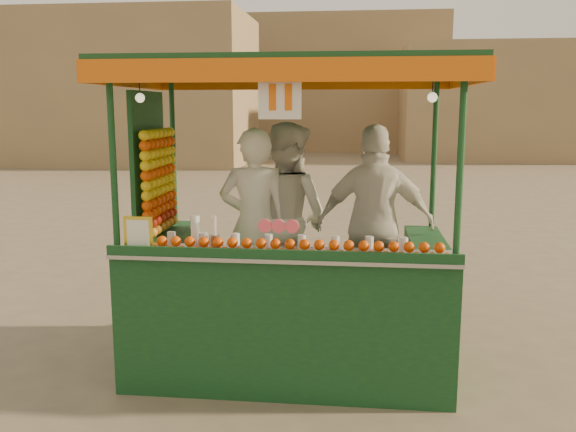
# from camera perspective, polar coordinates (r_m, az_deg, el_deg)

# --- Properties ---
(ground) EXTENTS (90.00, 90.00, 0.00)m
(ground) POSITION_cam_1_polar(r_m,az_deg,el_deg) (5.66, 0.70, -13.78)
(ground) COLOR brown
(ground) RESTS_ON ground
(building_left) EXTENTS (10.00, 6.00, 6.00)m
(building_left) POSITION_cam_1_polar(r_m,az_deg,el_deg) (26.90, -14.53, 11.24)
(building_left) COLOR #957B55
(building_left) RESTS_ON ground
(building_right) EXTENTS (9.00, 6.00, 5.00)m
(building_right) POSITION_cam_1_polar(r_m,az_deg,el_deg) (29.86, 19.31, 9.88)
(building_right) COLOR #957B55
(building_right) RESTS_ON ground
(building_center) EXTENTS (14.00, 7.00, 7.00)m
(building_center) POSITION_cam_1_polar(r_m,az_deg,el_deg) (35.26, 2.43, 11.99)
(building_center) COLOR #957B55
(building_center) RESTS_ON ground
(juice_cart) EXTENTS (2.93, 1.90, 2.67)m
(juice_cart) POSITION_cam_1_polar(r_m,az_deg,el_deg) (5.37, -0.57, -5.33)
(juice_cart) COLOR #0F371E
(juice_cart) RESTS_ON ground
(vendor_left) EXTENTS (0.68, 0.47, 1.80)m
(vendor_left) POSITION_cam_1_polar(r_m,az_deg,el_deg) (5.71, -3.11, -0.83)
(vendor_left) COLOR white
(vendor_left) RESTS_ON ground
(vendor_middle) EXTENTS (1.13, 1.09, 1.84)m
(vendor_middle) POSITION_cam_1_polar(r_m,az_deg,el_deg) (5.94, -0.12, -0.19)
(vendor_middle) COLOR silver
(vendor_middle) RESTS_ON ground
(vendor_right) EXTENTS (1.09, 0.49, 1.83)m
(vendor_right) POSITION_cam_1_polar(r_m,az_deg,el_deg) (5.70, 8.09, -0.78)
(vendor_right) COLOR silver
(vendor_right) RESTS_ON ground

